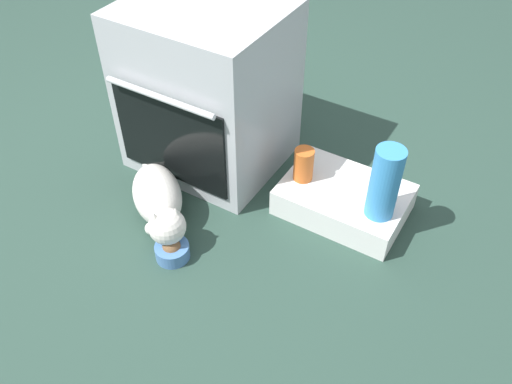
{
  "coord_description": "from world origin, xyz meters",
  "views": [
    {
      "loc": [
        1.15,
        -1.14,
        1.56
      ],
      "look_at": [
        0.42,
        0.06,
        0.25
      ],
      "focal_mm": 37.55,
      "sensor_mm": 36.0,
      "label": 1
    }
  ],
  "objects_px": {
    "food_bowl": "(172,250)",
    "sauce_jar": "(304,165)",
    "oven": "(208,89)",
    "pantry_cabinet": "(344,199)",
    "cat": "(159,200)",
    "water_bottle": "(385,183)"
  },
  "relations": [
    {
      "from": "food_bowl",
      "to": "sauce_jar",
      "type": "height_order",
      "value": "sauce_jar"
    },
    {
      "from": "oven",
      "to": "pantry_cabinet",
      "type": "height_order",
      "value": "oven"
    },
    {
      "from": "pantry_cabinet",
      "to": "cat",
      "type": "xyz_separation_m",
      "value": [
        -0.6,
        -0.43,
        0.05
      ]
    },
    {
      "from": "oven",
      "to": "water_bottle",
      "type": "bearing_deg",
      "value": -5.06
    },
    {
      "from": "pantry_cabinet",
      "to": "sauce_jar",
      "type": "bearing_deg",
      "value": -170.53
    },
    {
      "from": "pantry_cabinet",
      "to": "water_bottle",
      "type": "relative_size",
      "value": 1.65
    },
    {
      "from": "oven",
      "to": "cat",
      "type": "height_order",
      "value": "oven"
    },
    {
      "from": "oven",
      "to": "food_bowl",
      "type": "bearing_deg",
      "value": -69.49
    },
    {
      "from": "oven",
      "to": "food_bowl",
      "type": "distance_m",
      "value": 0.69
    },
    {
      "from": "oven",
      "to": "food_bowl",
      "type": "height_order",
      "value": "oven"
    },
    {
      "from": "pantry_cabinet",
      "to": "cat",
      "type": "distance_m",
      "value": 0.74
    },
    {
      "from": "oven",
      "to": "water_bottle",
      "type": "xyz_separation_m",
      "value": [
        0.82,
        -0.07,
        -0.09
      ]
    },
    {
      "from": "pantry_cabinet",
      "to": "cat",
      "type": "height_order",
      "value": "cat"
    },
    {
      "from": "food_bowl",
      "to": "water_bottle",
      "type": "relative_size",
      "value": 0.43
    },
    {
      "from": "cat",
      "to": "sauce_jar",
      "type": "distance_m",
      "value": 0.59
    },
    {
      "from": "cat",
      "to": "pantry_cabinet",
      "type": "bearing_deg",
      "value": 75.4
    },
    {
      "from": "oven",
      "to": "pantry_cabinet",
      "type": "xyz_separation_m",
      "value": [
        0.66,
        -0.02,
        -0.3
      ]
    },
    {
      "from": "oven",
      "to": "sauce_jar",
      "type": "height_order",
      "value": "oven"
    },
    {
      "from": "water_bottle",
      "to": "food_bowl",
      "type": "bearing_deg",
      "value": -140.19
    },
    {
      "from": "pantry_cabinet",
      "to": "water_bottle",
      "type": "height_order",
      "value": "water_bottle"
    },
    {
      "from": "food_bowl",
      "to": "cat",
      "type": "height_order",
      "value": "cat"
    },
    {
      "from": "oven",
      "to": "pantry_cabinet",
      "type": "bearing_deg",
      "value": -1.35
    }
  ]
}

